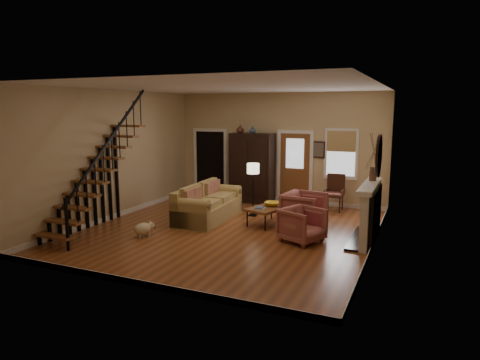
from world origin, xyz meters
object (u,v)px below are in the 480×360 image
at_px(floor_lamp, 253,190).
at_px(side_chair, 334,193).
at_px(armchair_left, 302,225).
at_px(sofa, 208,203).
at_px(armchair_right, 304,210).
at_px(armoire, 252,168).
at_px(coffee_table, 269,216).

distance_m(floor_lamp, side_chair, 2.35).
height_order(armchair_left, side_chair, side_chair).
distance_m(sofa, armchair_right, 2.48).
bearing_deg(armoire, floor_lamp, -67.15).
distance_m(armoire, side_chair, 2.61).
height_order(armchair_right, floor_lamp, floor_lamp).
height_order(sofa, armchair_left, sofa).
xyz_separation_m(coffee_table, armchair_right, (0.87, 0.11, 0.20)).
relative_size(sofa, armchair_left, 2.80).
xyz_separation_m(armchair_left, floor_lamp, (-1.81, 1.68, 0.33)).
relative_size(coffee_table, side_chair, 1.14).
distance_m(armoire, sofa, 2.50).
height_order(armoire, floor_lamp, armoire).
relative_size(floor_lamp, side_chair, 1.38).
distance_m(armoire, coffee_table, 2.77).
bearing_deg(side_chair, floor_lamp, -142.90).
relative_size(armchair_left, armchair_right, 0.87).
bearing_deg(side_chair, armchair_left, -91.14).
xyz_separation_m(armoire, side_chair, (2.55, -0.20, -0.54)).
relative_size(coffee_table, armchair_left, 1.43).
height_order(sofa, armchair_right, armchair_right).
height_order(armoire, armchair_right, armoire).
distance_m(coffee_table, armchair_left, 1.53).
distance_m(armchair_left, floor_lamp, 2.49).
bearing_deg(armchair_right, side_chair, -3.03).
distance_m(armoire, floor_lamp, 1.79).
height_order(armchair_left, armchair_right, armchair_right).
bearing_deg(armchair_right, armchair_left, -160.62).
xyz_separation_m(armchair_right, side_chair, (0.32, 1.96, 0.08)).
height_order(coffee_table, side_chair, side_chair).
relative_size(sofa, floor_lamp, 1.62).
bearing_deg(side_chair, armoire, 175.52).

